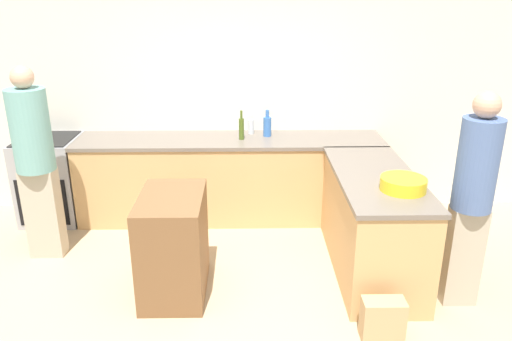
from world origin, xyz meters
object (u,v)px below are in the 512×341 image
(vinegar_bottle_clear, at_px, (251,126))
(person_at_peninsula, at_px, (473,194))
(paper_bag, at_px, (383,320))
(water_bottle_blue, at_px, (267,126))
(island_table, at_px, (173,245))
(mixing_bowl, at_px, (403,184))
(olive_oil_bottle, at_px, (241,128))
(person_by_range, at_px, (35,158))
(range_oven, at_px, (52,179))

(vinegar_bottle_clear, bearing_deg, person_at_peninsula, -47.80)
(paper_bag, bearing_deg, water_bottle_blue, 109.12)
(island_table, relative_size, mixing_bowl, 2.38)
(island_table, relative_size, water_bottle_blue, 2.99)
(mixing_bowl, xyz_separation_m, olive_oil_bottle, (-1.31, 1.46, 0.07))
(mixing_bowl, bearing_deg, paper_bag, -111.93)
(paper_bag, bearing_deg, olive_oil_bottle, 116.55)
(island_table, distance_m, mixing_bowl, 1.95)
(person_at_peninsula, bearing_deg, olive_oil_bottle, 137.51)
(island_table, distance_m, olive_oil_bottle, 1.67)
(olive_oil_bottle, distance_m, person_by_range, 2.05)
(olive_oil_bottle, bearing_deg, mixing_bowl, -48.00)
(olive_oil_bottle, distance_m, person_at_peninsula, 2.44)
(mixing_bowl, distance_m, person_at_peninsula, 0.52)
(vinegar_bottle_clear, distance_m, olive_oil_bottle, 0.25)
(mixing_bowl, xyz_separation_m, vinegar_bottle_clear, (-1.21, 1.68, 0.04))
(range_oven, xyz_separation_m, person_by_range, (0.22, -0.83, 0.53))
(range_oven, relative_size, person_by_range, 0.51)
(water_bottle_blue, bearing_deg, person_by_range, -157.07)
(water_bottle_blue, bearing_deg, vinegar_bottle_clear, 149.82)
(range_oven, xyz_separation_m, person_at_peninsula, (3.91, -1.68, 0.50))
(water_bottle_blue, height_order, person_by_range, person_by_range)
(range_oven, relative_size, vinegar_bottle_clear, 4.20)
(vinegar_bottle_clear, height_order, olive_oil_bottle, olive_oil_bottle)
(island_table, height_order, person_at_peninsula, person_at_peninsula)
(paper_bag, bearing_deg, vinegar_bottle_clear, 112.17)
(range_oven, height_order, water_bottle_blue, water_bottle_blue)
(mixing_bowl, bearing_deg, island_table, 179.67)
(person_by_range, distance_m, paper_bag, 3.32)
(mixing_bowl, distance_m, person_by_range, 3.27)
(water_bottle_blue, relative_size, person_by_range, 0.16)
(person_at_peninsula, bearing_deg, water_bottle_blue, 130.66)
(person_by_range, bearing_deg, island_table, -26.19)
(paper_bag, bearing_deg, person_at_peninsula, 31.79)
(mixing_bowl, height_order, vinegar_bottle_clear, vinegar_bottle_clear)
(olive_oil_bottle, bearing_deg, paper_bag, -63.45)
(range_oven, height_order, olive_oil_bottle, olive_oil_bottle)
(vinegar_bottle_clear, xyz_separation_m, water_bottle_blue, (0.18, -0.10, 0.03))
(water_bottle_blue, height_order, person_at_peninsula, person_at_peninsula)
(range_oven, bearing_deg, olive_oil_bottle, -0.82)
(mixing_bowl, distance_m, olive_oil_bottle, 1.96)
(mixing_bowl, xyz_separation_m, person_by_range, (-3.20, 0.66, 0.02))
(range_oven, bearing_deg, paper_bag, -34.07)
(vinegar_bottle_clear, height_order, paper_bag, vinegar_bottle_clear)
(water_bottle_blue, xyz_separation_m, person_by_range, (-2.17, -0.92, -0.04))
(mixing_bowl, height_order, person_by_range, person_by_range)
(vinegar_bottle_clear, height_order, person_at_peninsula, person_at_peninsula)
(olive_oil_bottle, xyz_separation_m, person_at_peninsula, (1.80, -1.65, -0.08))
(vinegar_bottle_clear, bearing_deg, olive_oil_bottle, -115.00)
(vinegar_bottle_clear, bearing_deg, person_by_range, -152.85)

